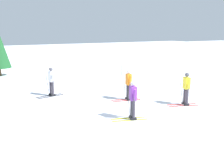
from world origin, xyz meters
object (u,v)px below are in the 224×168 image
Objects in this scene: skier_white at (51,81)px; skier_orange at (128,84)px; trail_marker_pole at (122,64)px; skier_yellow at (186,88)px; skier_purple at (133,99)px.

skier_white is 4.55m from skier_orange.
skier_yellow is at bearing -102.42° from trail_marker_pole.
skier_orange is 0.83× the size of trail_marker_pole.
skier_yellow and skier_purple have the same top height.
skier_white is 7.61m from skier_yellow.
skier_white is at bearing 106.44° from skier_purple.
skier_white and skier_orange have the same top height.
skier_yellow is 0.83× the size of trail_marker_pole.
trail_marker_pole is at bearing 25.82° from skier_white.
trail_marker_pole is (7.28, 3.52, 0.11)m from skier_white.
skier_purple is 0.83× the size of trail_marker_pole.
trail_marker_pole reaches higher than skier_white.
skier_orange is (-1.96, 2.36, 0.00)m from skier_yellow.
trail_marker_pole reaches higher than skier_purple.
skier_orange is 1.00× the size of skier_purple.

